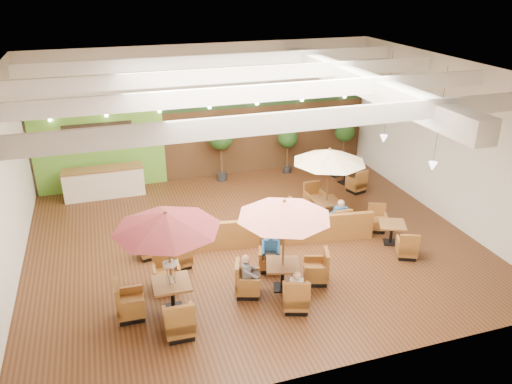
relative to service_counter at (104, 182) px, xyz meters
name	(u,v)px	position (x,y,z in m)	size (l,w,h in m)	color
room	(248,123)	(4.65, -3.88, 3.05)	(14.04, 14.00, 5.52)	#381E0F
service_counter	(104,182)	(0.00, 0.00, 0.00)	(3.00, 0.75, 1.18)	beige
booth_divider	(269,232)	(4.84, -5.53, -0.11)	(6.85, 0.18, 0.95)	brown
table_0	(165,241)	(1.32, -7.90, 1.46)	(2.75, 2.83, 2.88)	brown
table_1	(284,229)	(4.43, -7.87, 1.27)	(2.83, 2.83, 2.73)	brown
table_2	(327,169)	(7.24, -4.50, 1.36)	(2.57, 2.64, 2.71)	brown
table_3	(169,242)	(1.72, -5.10, -0.14)	(1.61, 2.34, 1.45)	brown
table_4	(391,234)	(8.63, -6.58, -0.24)	(1.07, 2.58, 0.90)	brown
table_5	(345,175)	(9.52, -1.63, -0.22)	(1.05, 2.66, 0.95)	brown
topiary_0	(221,139)	(4.72, 0.20, 1.21)	(1.04, 1.04, 2.41)	black
topiary_1	(288,140)	(7.64, 0.20, 0.90)	(0.86, 0.86, 2.00)	black
topiary_2	(345,133)	(10.32, 0.20, 0.93)	(0.88, 0.88, 2.04)	black
diner_0	(297,286)	(4.43, -8.87, 0.14)	(0.39, 0.37, 0.71)	white
diner_1	(271,247)	(4.43, -6.87, 0.17)	(0.42, 0.39, 0.78)	#2867B0
diner_2	(248,271)	(3.43, -7.87, 0.17)	(0.36, 0.41, 0.79)	slate
diner_3	(339,213)	(7.30, -5.49, 0.18)	(0.40, 0.33, 0.81)	#2867B0
diner_4	(339,214)	(7.30, -5.49, 0.14)	(0.37, 0.31, 0.71)	white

